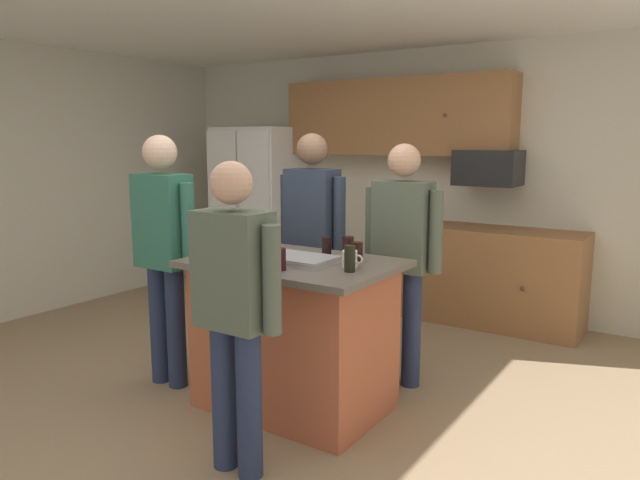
# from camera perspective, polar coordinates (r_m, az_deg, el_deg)

# --- Properties ---
(floor) EXTENTS (7.04, 7.04, 0.00)m
(floor) POSITION_cam_1_polar(r_m,az_deg,el_deg) (4.08, -5.01, -15.10)
(floor) COLOR #937A5B
(floor) RESTS_ON ground
(back_wall) EXTENTS (6.40, 0.10, 2.60)m
(back_wall) POSITION_cam_1_polar(r_m,az_deg,el_deg) (6.16, 11.29, 5.67)
(back_wall) COLOR beige
(back_wall) RESTS_ON ground
(cabinet_run_upper) EXTENTS (2.40, 0.38, 0.75)m
(cabinet_run_upper) POSITION_cam_1_polar(r_m,az_deg,el_deg) (6.13, 7.23, 11.60)
(cabinet_run_upper) COLOR #936038
(cabinet_run_lower) EXTENTS (1.80, 0.63, 0.90)m
(cabinet_run_lower) POSITION_cam_1_polar(r_m,az_deg,el_deg) (5.78, 15.32, -3.27)
(cabinet_run_lower) COLOR #936038
(cabinet_run_lower) RESTS_ON ground
(refrigerator) EXTENTS (0.90, 0.76, 1.84)m
(refrigerator) POSITION_cam_1_polar(r_m,az_deg,el_deg) (6.86, -5.85, 3.00)
(refrigerator) COLOR white
(refrigerator) RESTS_ON ground
(microwave_over_range) EXTENTS (0.56, 0.40, 0.32)m
(microwave_over_range) POSITION_cam_1_polar(r_m,az_deg,el_deg) (5.66, 15.83, 6.68)
(microwave_over_range) COLOR black
(kitchen_island) EXTENTS (1.27, 0.88, 0.96)m
(kitchen_island) POSITION_cam_1_polar(r_m,az_deg,el_deg) (3.81, -2.52, -8.98)
(kitchen_island) COLOR #AD5638
(kitchen_island) RESTS_ON ground
(person_guest_right) EXTENTS (0.57, 0.23, 1.74)m
(person_guest_right) POSITION_cam_1_polar(r_m,az_deg,el_deg) (4.18, -14.75, -0.30)
(person_guest_right) COLOR #232D4C
(person_guest_right) RESTS_ON ground
(person_host_foreground) EXTENTS (0.57, 0.23, 1.75)m
(person_host_foreground) POSITION_cam_1_polar(r_m,az_deg,el_deg) (4.48, -0.76, 0.78)
(person_host_foreground) COLOR tan
(person_host_foreground) RESTS_ON ground
(person_elder_center) EXTENTS (0.57, 0.22, 1.60)m
(person_elder_center) POSITION_cam_1_polar(r_m,az_deg,el_deg) (2.99, -8.24, -5.68)
(person_elder_center) COLOR #232D4C
(person_elder_center) RESTS_ON ground
(person_guest_by_door) EXTENTS (0.57, 0.22, 1.68)m
(person_guest_by_door) POSITION_cam_1_polar(r_m,az_deg,el_deg) (4.10, 7.89, -0.80)
(person_guest_by_door) COLOR #232D4C
(person_guest_by_door) RESTS_ON ground
(mug_ceramic_white) EXTENTS (0.13, 0.09, 0.10)m
(mug_ceramic_white) POSITION_cam_1_polar(r_m,az_deg,el_deg) (3.48, 2.90, -1.84)
(mug_ceramic_white) COLOR white
(mug_ceramic_white) RESTS_ON kitchen_island
(tumbler_amber) EXTENTS (0.06, 0.06, 0.13)m
(tumbler_amber) POSITION_cam_1_polar(r_m,az_deg,el_deg) (3.76, 0.64, -0.73)
(tumbler_amber) COLOR black
(tumbler_amber) RESTS_ON kitchen_island
(mug_blue_stoneware) EXTENTS (0.13, 0.08, 0.09)m
(mug_blue_stoneware) POSITION_cam_1_polar(r_m,az_deg,el_deg) (3.87, -6.26, -0.76)
(mug_blue_stoneware) COLOR #4C6B99
(mug_blue_stoneware) RESTS_ON kitchen_island
(glass_stout_tall) EXTENTS (0.07, 0.07, 0.13)m
(glass_stout_tall) POSITION_cam_1_polar(r_m,az_deg,el_deg) (3.41, -3.87, -1.85)
(glass_stout_tall) COLOR black
(glass_stout_tall) RESTS_ON kitchen_island
(glass_dark_ale) EXTENTS (0.06, 0.06, 0.15)m
(glass_dark_ale) POSITION_cam_1_polar(r_m,az_deg,el_deg) (3.36, 2.87, -1.80)
(glass_dark_ale) COLOR black
(glass_dark_ale) RESTS_ON kitchen_island
(glass_pilsner) EXTENTS (0.07, 0.07, 0.12)m
(glass_pilsner) POSITION_cam_1_polar(r_m,az_deg,el_deg) (3.64, 3.60, -1.15)
(glass_pilsner) COLOR black
(glass_pilsner) RESTS_ON kitchen_island
(glass_short_whisky) EXTENTS (0.07, 0.07, 0.14)m
(glass_short_whisky) POSITION_cam_1_polar(r_m,az_deg,el_deg) (3.76, 2.69, -0.69)
(glass_short_whisky) COLOR black
(glass_short_whisky) RESTS_ON kitchen_island
(serving_tray) EXTENTS (0.44, 0.30, 0.04)m
(serving_tray) POSITION_cam_1_polar(r_m,az_deg,el_deg) (3.61, -2.10, -1.87)
(serving_tray) COLOR #B7B7BC
(serving_tray) RESTS_ON kitchen_island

